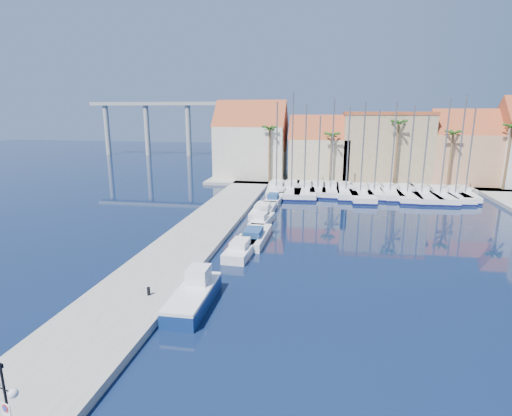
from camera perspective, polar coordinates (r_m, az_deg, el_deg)
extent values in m
plane|color=black|center=(26.56, 1.92, -13.50)|extent=(260.00, 260.00, 0.00)
cube|color=gray|center=(40.66, -8.01, -3.43)|extent=(6.00, 77.00, 0.50)
cube|color=gray|center=(72.69, 15.22, 3.82)|extent=(54.00, 16.00, 0.50)
cylinder|color=black|center=(17.27, -31.93, -23.33)|extent=(0.09, 0.09, 3.62)
cylinder|color=black|center=(16.99, -32.76, -20.79)|extent=(0.45, 0.15, 0.05)
cylinder|color=black|center=(16.66, -31.83, -21.38)|extent=(0.45, 0.15, 0.05)
sphere|color=white|center=(16.49, -31.35, -21.68)|extent=(0.33, 0.33, 0.33)
cube|color=black|center=(16.35, -32.73, -18.44)|extent=(0.22, 0.15, 0.14)
cube|color=white|center=(17.20, -32.13, -23.16)|extent=(0.45, 0.14, 0.45)
cylinder|color=red|center=(17.16, -32.22, -23.07)|extent=(0.30, 0.09, 0.31)
cylinder|color=#1933A5|center=(17.16, -32.24, -23.08)|extent=(0.21, 0.06, 0.22)
cylinder|color=black|center=(27.31, -15.09, -11.41)|extent=(0.22, 0.22, 0.54)
cube|color=navy|center=(26.31, -8.94, -12.81)|extent=(2.10, 6.22, 0.93)
cube|color=white|center=(26.06, -8.99, -11.69)|extent=(2.10, 6.22, 0.21)
cube|color=white|center=(26.90, -8.18, -9.50)|extent=(1.35, 1.66, 1.14)
cube|color=white|center=(35.10, -2.02, -5.84)|extent=(2.31, 6.22, 0.80)
cube|color=white|center=(34.31, -2.30, -5.07)|extent=(1.49, 2.22, 0.60)
cube|color=white|center=(38.23, -0.15, -4.17)|extent=(2.34, 6.88, 0.80)
cube|color=navy|center=(37.38, -0.36, -3.46)|extent=(1.58, 2.42, 0.60)
cube|color=white|center=(43.65, 0.83, -1.89)|extent=(2.20, 5.57, 0.80)
cube|color=white|center=(42.95, 0.66, -1.18)|extent=(1.38, 2.00, 0.60)
cube|color=white|center=(48.24, 1.08, -0.37)|extent=(2.41, 7.29, 0.80)
cube|color=white|center=(47.38, 0.94, 0.24)|extent=(1.66, 2.56, 0.60)
cube|color=white|center=(53.95, 2.55, 1.14)|extent=(2.03, 5.98, 0.80)
cube|color=navy|center=(53.23, 2.46, 1.73)|extent=(1.37, 2.11, 0.60)
cube|color=white|center=(58.41, 3.47, 2.10)|extent=(2.55, 7.01, 0.80)
cube|color=white|center=(57.60, 3.36, 2.65)|extent=(1.66, 2.49, 0.60)
cube|color=white|center=(63.53, 3.54, 3.04)|extent=(2.09, 6.24, 0.80)
cube|color=white|center=(62.79, 3.48, 3.57)|extent=(1.43, 2.20, 0.60)
cube|color=white|center=(60.80, 2.95, 2.66)|extent=(3.36, 10.27, 1.00)
cube|color=#0E1346|center=(60.86, 2.94, 2.37)|extent=(3.43, 10.33, 0.28)
cube|color=white|center=(61.64, 3.01, 3.57)|extent=(2.06, 3.16, 0.60)
cylinder|color=slate|center=(59.37, 3.00, 8.92)|extent=(0.20, 0.20, 12.39)
cube|color=white|center=(60.49, 5.12, 2.57)|extent=(3.16, 11.75, 1.00)
cube|color=#0E1346|center=(60.55, 5.12, 2.27)|extent=(3.22, 11.82, 0.28)
cube|color=white|center=(61.49, 5.23, 3.51)|extent=(2.17, 3.54, 0.60)
cylinder|color=slate|center=(58.93, 5.23, 9.50)|extent=(0.20, 0.20, 13.72)
cube|color=white|center=(60.40, 6.88, 2.51)|extent=(3.97, 11.85, 1.00)
cube|color=#0E1346|center=(60.46, 6.87, 2.21)|extent=(4.03, 11.92, 0.28)
cube|color=white|center=(61.40, 6.87, 3.45)|extent=(2.40, 3.65, 0.60)
cylinder|color=slate|center=(58.91, 7.07, 8.62)|extent=(0.20, 0.20, 12.02)
cube|color=white|center=(61.11, 8.81, 2.58)|extent=(2.49, 8.92, 1.00)
cube|color=#0E1346|center=(61.18, 8.80, 2.28)|extent=(2.55, 8.99, 0.28)
cube|color=white|center=(61.84, 8.84, 3.46)|extent=(1.67, 2.70, 0.60)
cylinder|color=slate|center=(59.84, 9.01, 7.88)|extent=(0.20, 0.20, 10.45)
cube|color=white|center=(61.15, 10.58, 2.51)|extent=(2.45, 9.39, 1.00)
cube|color=#0E1346|center=(61.21, 10.57, 2.22)|extent=(2.51, 9.45, 0.28)
cube|color=white|center=(61.92, 10.61, 3.40)|extent=(1.71, 2.82, 0.60)
cylinder|color=slate|center=(59.75, 10.87, 8.94)|extent=(0.20, 0.20, 12.82)
cube|color=white|center=(60.72, 12.65, 2.33)|extent=(3.21, 10.72, 1.00)
cube|color=#0E1346|center=(60.78, 12.63, 2.03)|extent=(3.27, 10.78, 0.28)
cube|color=white|center=(61.61, 12.61, 3.25)|extent=(2.07, 3.26, 0.60)
cylinder|color=slate|center=(59.30, 13.01, 8.22)|extent=(0.20, 0.20, 11.64)
cube|color=white|center=(59.75, 14.58, 2.04)|extent=(3.75, 12.06, 1.00)
cube|color=#0E1346|center=(59.81, 14.56, 1.74)|extent=(3.81, 12.12, 0.28)
cube|color=white|center=(60.76, 14.48, 3.00)|extent=(2.36, 3.69, 0.60)
cylinder|color=slate|center=(58.23, 15.05, 8.34)|extent=(0.20, 0.20, 12.30)
cube|color=white|center=(61.04, 16.46, 2.16)|extent=(2.30, 8.82, 1.00)
cube|color=#0E1346|center=(61.10, 16.44, 1.86)|extent=(2.36, 8.88, 0.28)
cube|color=white|center=(61.75, 16.42, 3.05)|extent=(1.61, 2.65, 0.60)
cylinder|color=slate|center=(59.73, 16.91, 7.87)|extent=(0.20, 0.20, 11.32)
cube|color=white|center=(61.52, 18.49, 2.10)|extent=(2.92, 9.80, 1.00)
cube|color=#0E1346|center=(61.58, 18.47, 1.81)|extent=(2.99, 9.86, 0.28)
cube|color=white|center=(62.31, 18.39, 3.00)|extent=(1.89, 2.98, 0.60)
cylinder|color=slate|center=(60.14, 19.06, 8.22)|extent=(0.20, 0.20, 12.30)
cube|color=white|center=(61.35, 20.71, 1.89)|extent=(3.50, 11.28, 1.00)
cube|color=#0E1346|center=(61.41, 20.68, 1.59)|extent=(3.57, 11.35, 0.28)
cube|color=white|center=(62.29, 20.64, 2.81)|extent=(2.21, 3.45, 0.60)
cylinder|color=slate|center=(59.91, 21.29, 7.80)|extent=(0.20, 0.20, 11.84)
cube|color=white|center=(61.98, 22.38, 1.85)|extent=(3.92, 11.95, 1.00)
cube|color=#0E1346|center=(62.04, 22.36, 1.56)|extent=(3.98, 12.02, 0.28)
cube|color=white|center=(62.95, 22.15, 2.78)|extent=(2.39, 3.68, 0.60)
cylinder|color=slate|center=(60.60, 23.04, 7.12)|extent=(0.20, 0.20, 10.63)
cube|color=white|center=(62.02, 24.66, 1.64)|extent=(2.93, 10.48, 1.00)
cube|color=#0E1346|center=(62.08, 24.63, 1.35)|extent=(2.99, 10.54, 0.28)
cube|color=white|center=(62.86, 24.48, 2.55)|extent=(1.96, 3.17, 0.60)
cylinder|color=slate|center=(60.60, 25.44, 7.90)|extent=(0.20, 0.20, 12.76)
cube|color=white|center=(62.86, 26.37, 1.61)|extent=(3.27, 9.71, 1.00)
cube|color=#0E1346|center=(62.92, 26.34, 1.32)|extent=(3.34, 9.78, 0.28)
cube|color=white|center=(63.59, 26.14, 2.49)|extent=(1.97, 3.00, 0.60)
cylinder|color=slate|center=(61.49, 27.24, 8.05)|extent=(0.20, 0.20, 13.33)
cube|color=white|center=(63.89, 27.57, 1.65)|extent=(2.58, 8.83, 1.00)
cube|color=#0E1346|center=(63.95, 27.54, 1.37)|extent=(2.64, 8.90, 0.28)
cube|color=white|center=(64.58, 27.45, 2.50)|extent=(1.68, 2.68, 0.60)
cylinder|color=slate|center=(62.63, 28.31, 7.22)|extent=(0.20, 0.20, 11.62)
cube|color=beige|center=(71.99, -0.66, 8.03)|extent=(12.00, 9.00, 9.00)
cube|color=#983421|center=(71.68, -0.67, 11.61)|extent=(12.30, 9.00, 9.00)
cube|color=tan|center=(70.88, 8.99, 6.96)|extent=(10.00, 8.00, 7.00)
cube|color=#983421|center=(70.56, 9.10, 9.78)|extent=(10.30, 8.00, 8.00)
cube|color=#99865E|center=(72.32, 17.90, 8.20)|extent=(14.00, 10.00, 11.00)
cube|color=#983421|center=(72.06, 18.24, 12.74)|extent=(14.20, 10.20, 0.50)
cube|color=tan|center=(74.08, 27.19, 6.30)|extent=(10.00, 8.00, 8.00)
cube|color=#983421|center=(73.77, 27.53, 9.37)|extent=(10.30, 8.00, 8.00)
cylinder|color=brown|center=(66.43, 1.95, 7.54)|extent=(0.36, 0.36, 9.00)
sphere|color=#245317|center=(66.11, 1.99, 11.29)|extent=(2.60, 2.60, 2.60)
cylinder|color=brown|center=(65.85, 10.66, 6.82)|extent=(0.36, 0.36, 8.00)
sphere|color=#245317|center=(65.51, 10.81, 10.17)|extent=(2.60, 2.60, 2.60)
cylinder|color=brown|center=(66.61, 19.40, 7.23)|extent=(0.36, 0.36, 10.00)
sphere|color=#245317|center=(66.30, 19.73, 11.39)|extent=(2.60, 2.60, 2.60)
cylinder|color=brown|center=(68.43, 26.00, 6.14)|extent=(0.36, 0.36, 8.50)
sphere|color=#245317|center=(68.11, 26.36, 9.56)|extent=(2.60, 2.60, 2.60)
cylinder|color=brown|center=(70.99, 32.28, 6.05)|extent=(0.36, 0.36, 9.50)
sphere|color=#245317|center=(70.69, 32.76, 9.73)|extent=(2.60, 2.60, 2.60)
cube|color=#9E9E99|center=(113.19, -11.75, 14.39)|extent=(48.00, 2.20, 0.90)
cylinder|color=#9E9E99|center=(122.01, -20.50, 10.46)|extent=(1.40, 1.40, 14.00)
cylinder|color=#9E9E99|center=(116.45, -15.31, 10.72)|extent=(1.40, 1.40, 14.00)
cylinder|color=#9E9E99|center=(111.90, -9.63, 10.90)|extent=(1.40, 1.40, 14.00)
cylinder|color=#9E9E99|center=(108.50, -3.53, 10.98)|extent=(1.40, 1.40, 14.00)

